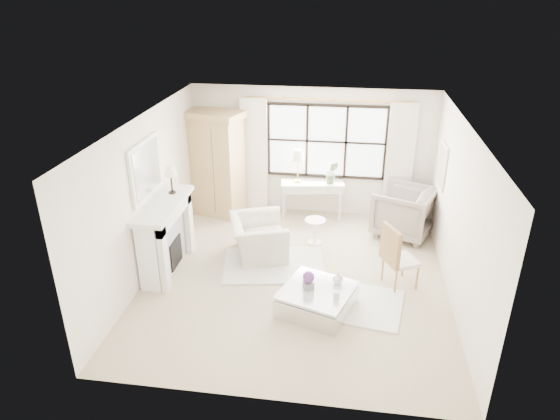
# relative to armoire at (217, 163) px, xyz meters

# --- Properties ---
(floor) EXTENTS (5.50, 5.50, 0.00)m
(floor) POSITION_rel_armoire_xyz_m (1.94, -2.36, -1.14)
(floor) COLOR #BFAF8E
(floor) RESTS_ON ground
(ceiling) EXTENTS (5.50, 5.50, 0.00)m
(ceiling) POSITION_rel_armoire_xyz_m (1.94, -2.36, 1.56)
(ceiling) COLOR white
(ceiling) RESTS_ON ground
(wall_back) EXTENTS (5.00, 0.00, 5.00)m
(wall_back) POSITION_rel_armoire_xyz_m (1.94, 0.39, 0.21)
(wall_back) COLOR white
(wall_back) RESTS_ON ground
(wall_front) EXTENTS (5.00, 0.00, 5.00)m
(wall_front) POSITION_rel_armoire_xyz_m (1.94, -5.11, 0.21)
(wall_front) COLOR white
(wall_front) RESTS_ON ground
(wall_left) EXTENTS (0.00, 5.50, 5.50)m
(wall_left) POSITION_rel_armoire_xyz_m (-0.56, -2.36, 0.21)
(wall_left) COLOR white
(wall_left) RESTS_ON ground
(wall_right) EXTENTS (0.00, 5.50, 5.50)m
(wall_right) POSITION_rel_armoire_xyz_m (4.44, -2.36, 0.21)
(wall_right) COLOR white
(wall_right) RESTS_ON ground
(window_pane) EXTENTS (2.40, 0.02, 1.50)m
(window_pane) POSITION_rel_armoire_xyz_m (2.24, 0.37, 0.46)
(window_pane) COLOR silver
(window_pane) RESTS_ON wall_back
(window_frame) EXTENTS (2.50, 0.04, 1.50)m
(window_frame) POSITION_rel_armoire_xyz_m (2.24, 0.36, 0.46)
(window_frame) COLOR black
(window_frame) RESTS_ON wall_back
(curtain_rod) EXTENTS (3.30, 0.04, 0.04)m
(curtain_rod) POSITION_rel_armoire_xyz_m (2.24, 0.31, 1.33)
(curtain_rod) COLOR gold
(curtain_rod) RESTS_ON wall_back
(curtain_left) EXTENTS (0.55, 0.10, 2.47)m
(curtain_left) POSITION_rel_armoire_xyz_m (0.74, 0.29, 0.10)
(curtain_left) COLOR white
(curtain_left) RESTS_ON ground
(curtain_right) EXTENTS (0.55, 0.10, 2.47)m
(curtain_right) POSITION_rel_armoire_xyz_m (3.74, 0.29, 0.10)
(curtain_right) COLOR silver
(curtain_right) RESTS_ON ground
(fireplace) EXTENTS (0.58, 1.66, 1.26)m
(fireplace) POSITION_rel_armoire_xyz_m (-0.33, -2.36, -0.49)
(fireplace) COLOR white
(fireplace) RESTS_ON ground
(mirror_frame) EXTENTS (0.05, 1.15, 0.95)m
(mirror_frame) POSITION_rel_armoire_xyz_m (-0.53, -2.36, 0.70)
(mirror_frame) COLOR white
(mirror_frame) RESTS_ON wall_left
(mirror_glass) EXTENTS (0.02, 1.00, 0.80)m
(mirror_glass) POSITION_rel_armoire_xyz_m (-0.50, -2.36, 0.70)
(mirror_glass) COLOR silver
(mirror_glass) RESTS_ON wall_left
(art_frame) EXTENTS (0.04, 0.62, 0.82)m
(art_frame) POSITION_rel_armoire_xyz_m (4.41, -0.66, 0.41)
(art_frame) COLOR white
(art_frame) RESTS_ON wall_right
(art_canvas) EXTENTS (0.01, 0.52, 0.72)m
(art_canvas) POSITION_rel_armoire_xyz_m (4.39, -0.66, 0.41)
(art_canvas) COLOR #BBAD91
(art_canvas) RESTS_ON wall_right
(mantel_lamp) EXTENTS (0.22, 0.22, 0.51)m
(mantel_lamp) POSITION_rel_armoire_xyz_m (-0.28, -1.94, 0.51)
(mantel_lamp) COLOR black
(mantel_lamp) RESTS_ON fireplace
(armoire) EXTENTS (1.28, 1.01, 2.24)m
(armoire) POSITION_rel_armoire_xyz_m (0.00, 0.00, 0.00)
(armoire) COLOR tan
(armoire) RESTS_ON floor
(console_table) EXTENTS (1.35, 0.63, 0.80)m
(console_table) POSITION_rel_armoire_xyz_m (2.00, 0.08, -0.74)
(console_table) COLOR silver
(console_table) RESTS_ON floor
(console_lamp) EXTENTS (0.28, 0.28, 0.69)m
(console_lamp) POSITION_rel_armoire_xyz_m (1.69, 0.07, 0.22)
(console_lamp) COLOR #B3853E
(console_lamp) RESTS_ON console_table
(orchid_plant) EXTENTS (0.27, 0.23, 0.48)m
(orchid_plant) POSITION_rel_armoire_xyz_m (2.39, 0.07, -0.10)
(orchid_plant) COLOR #546A47
(orchid_plant) RESTS_ON console_table
(side_table) EXTENTS (0.40, 0.40, 0.51)m
(side_table) POSITION_rel_armoire_xyz_m (2.16, -1.09, -0.81)
(side_table) COLOR white
(side_table) RESTS_ON floor
(rug_left) EXTENTS (1.96, 1.53, 0.03)m
(rug_left) POSITION_rel_armoire_xyz_m (1.51, -2.02, -1.12)
(rug_left) COLOR silver
(rug_left) RESTS_ON floor
(rug_right) EXTENTS (1.68, 1.38, 0.03)m
(rug_right) POSITION_rel_armoire_xyz_m (2.91, -2.97, -1.13)
(rug_right) COLOR white
(rug_right) RESTS_ON floor
(club_armchair) EXTENTS (1.25, 1.34, 0.71)m
(club_armchair) POSITION_rel_armoire_xyz_m (1.17, -1.68, -0.78)
(club_armchair) COLOR beige
(club_armchair) RESTS_ON floor
(wingback_chair) EXTENTS (1.38, 1.37, 0.97)m
(wingback_chair) POSITION_rel_armoire_xyz_m (3.84, -0.44, -0.65)
(wingback_chair) COLOR gray
(wingback_chair) RESTS_ON floor
(french_chair) EXTENTS (0.65, 0.65, 1.08)m
(french_chair) POSITION_rel_armoire_xyz_m (3.64, -2.33, -0.83)
(french_chair) COLOR #A87B46
(french_chair) RESTS_ON floor
(coffee_table) EXTENTS (1.27, 1.27, 0.38)m
(coffee_table) POSITION_rel_armoire_xyz_m (2.36, -3.22, -0.96)
(coffee_table) COLOR silver
(coffee_table) RESTS_ON floor
(planter_box) EXTENTS (0.19, 0.19, 0.11)m
(planter_box) POSITION_rel_armoire_xyz_m (2.23, -3.22, -0.70)
(planter_box) COLOR slate
(planter_box) RESTS_ON coffee_table
(planter_flowers) EXTENTS (0.18, 0.18, 0.18)m
(planter_flowers) POSITION_rel_armoire_xyz_m (2.23, -3.22, -0.56)
(planter_flowers) COLOR #612F75
(planter_flowers) RESTS_ON planter_box
(pillar_candle) EXTENTS (0.09, 0.09, 0.12)m
(pillar_candle) POSITION_rel_armoire_xyz_m (2.66, -3.42, -0.70)
(pillar_candle) COLOR beige
(pillar_candle) RESTS_ON coffee_table
(coffee_vase) EXTENTS (0.20, 0.20, 0.17)m
(coffee_vase) POSITION_rel_armoire_xyz_m (2.66, -3.01, -0.67)
(coffee_vase) COLOR silver
(coffee_vase) RESTS_ON coffee_table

